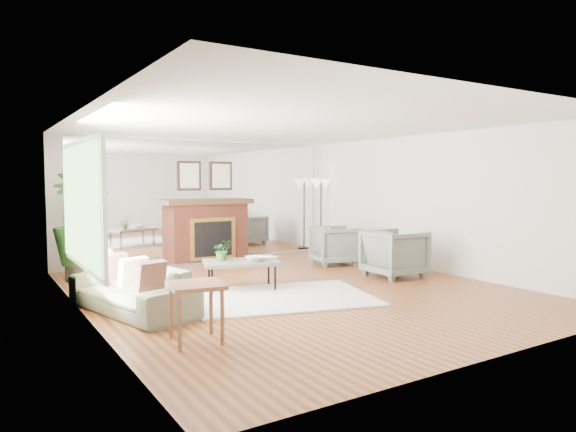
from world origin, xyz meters
TOP-DOWN VIEW (x-y plane):
  - ground at (0.00, 0.00)m, footprint 7.00×7.00m
  - wall_left at (-2.99, 0.00)m, footprint 0.02×7.00m
  - wall_right at (2.99, 0.00)m, footprint 0.02×7.00m
  - wall_back at (0.00, 3.49)m, footprint 6.00×0.02m
  - mirror_panel at (0.00, 3.47)m, footprint 5.40×0.04m
  - window_panel at (-2.96, 0.40)m, footprint 0.04×2.40m
  - fireplace at (0.00, 3.26)m, footprint 1.85×0.83m
  - area_rug at (-0.46, -0.37)m, footprint 2.85×2.35m
  - coffee_table at (-0.70, 0.42)m, footprint 1.27×0.97m
  - sofa at (-2.45, 0.00)m, footprint 1.24×2.10m
  - armchair_back at (1.95, 1.57)m, footprint 1.02×1.01m
  - armchair_front at (2.02, -0.02)m, footprint 0.93×0.90m
  - side_table at (-2.22, -1.56)m, footprint 0.61×0.61m
  - potted_ficus at (-2.60, 2.52)m, footprint 0.99×0.99m
  - floor_lamp at (2.70, 3.10)m, footprint 0.55×0.31m
  - tabletop_plant at (-0.92, 0.61)m, footprint 0.32×0.29m
  - fruit_bowl at (-0.54, 0.29)m, footprint 0.35×0.35m
  - book at (-0.28, 0.46)m, footprint 0.24×0.29m

SIDE VIEW (x-z plane):
  - ground at x=0.00m, z-range 0.00..0.00m
  - area_rug at x=-0.46m, z-range 0.00..0.03m
  - sofa at x=-2.45m, z-range 0.00..0.58m
  - armchair_back at x=1.95m, z-range 0.00..0.76m
  - armchair_front at x=2.02m, z-range 0.00..0.82m
  - coffee_table at x=-0.70m, z-range 0.19..0.64m
  - book at x=-0.28m, z-range 0.45..0.47m
  - fruit_bowl at x=-0.54m, z-range 0.45..0.52m
  - side_table at x=-2.22m, z-range 0.21..0.82m
  - tabletop_plant at x=-0.92m, z-range 0.45..0.76m
  - fireplace at x=0.00m, z-range -0.37..1.68m
  - potted_ficus at x=-2.60m, z-range 0.06..1.87m
  - wall_left at x=-2.99m, z-range 0.00..2.50m
  - wall_right at x=2.99m, z-range 0.00..2.50m
  - wall_back at x=0.00m, z-range 0.00..2.50m
  - mirror_panel at x=0.00m, z-range 0.05..2.45m
  - window_panel at x=-2.96m, z-range 0.60..2.10m
  - floor_lamp at x=2.70m, z-range 0.60..2.30m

